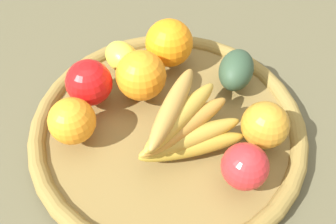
{
  "coord_description": "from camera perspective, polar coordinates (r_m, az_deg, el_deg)",
  "views": [
    {
      "loc": [
        -0.25,
        -0.26,
        0.49
      ],
      "look_at": [
        0.0,
        0.0,
        0.05
      ],
      "focal_mm": 39.31,
      "sensor_mm": 36.0,
      "label": 1
    }
  ],
  "objects": [
    {
      "name": "apple_1",
      "position": [
        0.55,
        14.81,
        -1.96
      ],
      "size": [
        0.08,
        0.08,
        0.07
      ],
      "primitive_type": "sphere",
      "rotation": [
        0.0,
        0.0,
        2.94
      ],
      "color": "#BF8425",
      "rests_on": "basket"
    },
    {
      "name": "lemon_0",
      "position": [
        0.65,
        -7.14,
        8.44
      ],
      "size": [
        0.06,
        0.07,
        0.05
      ],
      "primitive_type": "ellipsoid",
      "rotation": [
        0.0,
        0.0,
        4.64
      ],
      "color": "yellow",
      "rests_on": "basket"
    },
    {
      "name": "orange_2",
      "position": [
        0.56,
        -14.65,
        -1.36
      ],
      "size": [
        0.09,
        0.09,
        0.07
      ],
      "primitive_type": "sphere",
      "rotation": [
        0.0,
        0.0,
        4.37
      ],
      "color": "orange",
      "rests_on": "basket"
    },
    {
      "name": "orange_0",
      "position": [
        0.59,
        -4.19,
        5.66
      ],
      "size": [
        0.11,
        0.11,
        0.08
      ],
      "primitive_type": "sphere",
      "rotation": [
        0.0,
        0.0,
        5.24
      ],
      "color": "orange",
      "rests_on": "basket"
    },
    {
      "name": "basket",
      "position": [
        0.6,
        0.0,
        -2.3
      ],
      "size": [
        0.44,
        0.44,
        0.03
      ],
      "color": "olive",
      "rests_on": "ground_plane"
    },
    {
      "name": "banana_bunch",
      "position": [
        0.53,
        2.57,
        -2.31
      ],
      "size": [
        0.16,
        0.14,
        0.08
      ],
      "color": "#AE8F2D",
      "rests_on": "basket"
    },
    {
      "name": "orange_1",
      "position": [
        0.65,
        0.18,
        10.65
      ],
      "size": [
        0.12,
        0.12,
        0.08
      ],
      "primitive_type": "sphere",
      "rotation": [
        0.0,
        0.0,
        5.53
      ],
      "color": "orange",
      "rests_on": "basket"
    },
    {
      "name": "ground_plane",
      "position": [
        0.61,
        0.0,
        -3.22
      ],
      "size": [
        2.4,
        2.4,
        0.0
      ],
      "primitive_type": "plane",
      "color": "brown",
      "rests_on": "ground"
    },
    {
      "name": "apple_2",
      "position": [
        0.6,
        -12.13,
        4.47
      ],
      "size": [
        0.1,
        0.1,
        0.07
      ],
      "primitive_type": "sphere",
      "rotation": [
        0.0,
        0.0,
        5.68
      ],
      "color": "red",
      "rests_on": "basket"
    },
    {
      "name": "apple_0",
      "position": [
        0.51,
        11.6,
        -8.5
      ],
      "size": [
        0.08,
        0.08,
        0.07
      ],
      "primitive_type": "sphere",
      "rotation": [
        0.0,
        0.0,
        5.95
      ],
      "color": "red",
      "rests_on": "basket"
    },
    {
      "name": "avocado",
      "position": [
        0.63,
        10.53,
        6.45
      ],
      "size": [
        0.1,
        0.09,
        0.06
      ],
      "primitive_type": "ellipsoid",
      "rotation": [
        0.0,
        0.0,
        0.47
      ],
      "color": "#2E4831",
      "rests_on": "basket"
    }
  ]
}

